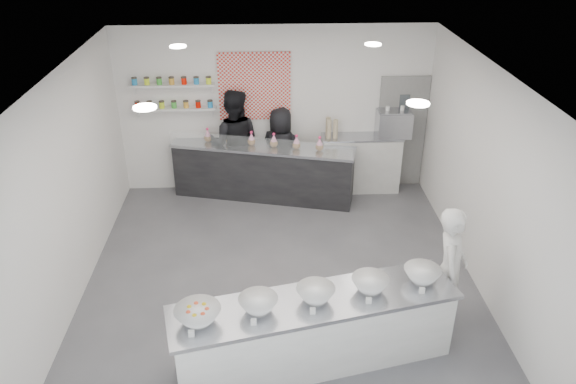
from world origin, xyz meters
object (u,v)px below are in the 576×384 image
object	(u,v)px
espresso_ledge	(360,163)
espresso_machine	(394,124)
staff_right	(281,151)
prep_counter	(315,331)
staff_left	(234,143)
woman_prep	(450,269)
back_bar	(263,172)

from	to	relation	value
espresso_ledge	espresso_machine	xyz separation A→B (m)	(0.55, 0.00, 0.76)
espresso_ledge	staff_right	distance (m)	1.48
staff_right	espresso_ledge	bearing A→B (deg)	-159.76
espresso_ledge	prep_counter	bearing A→B (deg)	-105.66
espresso_ledge	staff_right	bearing A→B (deg)	178.66
prep_counter	espresso_ledge	bearing A→B (deg)	61.19
staff_left	espresso_ledge	bearing A→B (deg)	-175.79
woman_prep	staff_right	bearing A→B (deg)	46.05
espresso_ledge	espresso_machine	world-z (taller)	espresso_machine
espresso_ledge	woman_prep	xyz separation A→B (m)	(0.49, -3.74, 0.30)
prep_counter	staff_left	bearing A→B (deg)	90.65
back_bar	staff_right	size ratio (longest dim) A/B	2.03
prep_counter	espresso_ledge	world-z (taller)	espresso_ledge
staff_right	woman_prep	bearing A→B (deg)	138.84
espresso_ledge	staff_right	xyz separation A→B (m)	(-1.46, 0.03, 0.26)
back_bar	staff_right	world-z (taller)	staff_right
espresso_machine	staff_right	bearing A→B (deg)	179.03
woman_prep	staff_left	world-z (taller)	staff_left
woman_prep	staff_right	size ratio (longest dim) A/B	1.05
prep_counter	staff_left	distance (m)	4.53
espresso_machine	woman_prep	xyz separation A→B (m)	(-0.06, -3.74, -0.46)
back_bar	staff_right	xyz separation A→B (m)	(0.32, 0.25, 0.30)
espresso_ledge	espresso_machine	distance (m)	0.94
prep_counter	back_bar	distance (m)	4.16
prep_counter	staff_left	xyz separation A→B (m)	(-1.07, 4.37, 0.53)
espresso_ledge	staff_left	distance (m)	2.33
staff_left	prep_counter	bearing A→B (deg)	108.86
espresso_ledge	staff_right	world-z (taller)	staff_right
espresso_ledge	woman_prep	world-z (taller)	woman_prep
back_bar	espresso_machine	distance (m)	2.47
woman_prep	staff_right	xyz separation A→B (m)	(-1.94, 3.77, -0.04)
prep_counter	espresso_ledge	distance (m)	4.51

